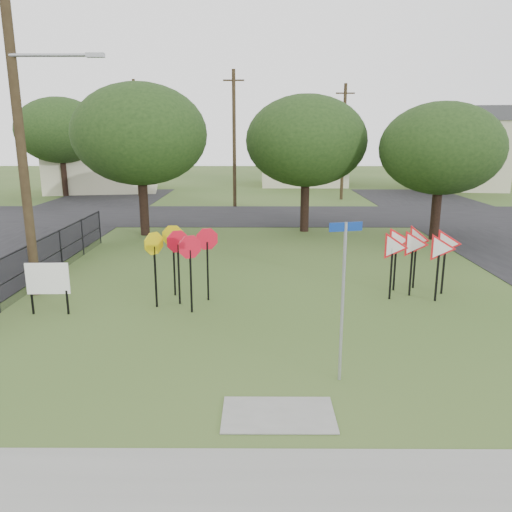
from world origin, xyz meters
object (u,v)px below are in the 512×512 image
at_px(stop_sign_cluster, 181,248).
at_px(info_board, 48,280).
at_px(street_name_sign, 343,293).
at_px(yield_sign_cluster, 417,246).

xyz_separation_m(stop_sign_cluster, info_board, (-3.53, -0.92, -0.69)).
bearing_deg(street_name_sign, info_board, 153.05).
distance_m(street_name_sign, yield_sign_cluster, 6.44).
distance_m(street_name_sign, info_board, 8.38).
bearing_deg(street_name_sign, yield_sign_cluster, 60.23).
bearing_deg(stop_sign_cluster, street_name_sign, -50.31).
bearing_deg(info_board, stop_sign_cluster, 14.62).
bearing_deg(stop_sign_cluster, yield_sign_cluster, 7.12).
xyz_separation_m(stop_sign_cluster, yield_sign_cluster, (7.09, 0.89, -0.12)).
relative_size(street_name_sign, yield_sign_cluster, 1.25).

